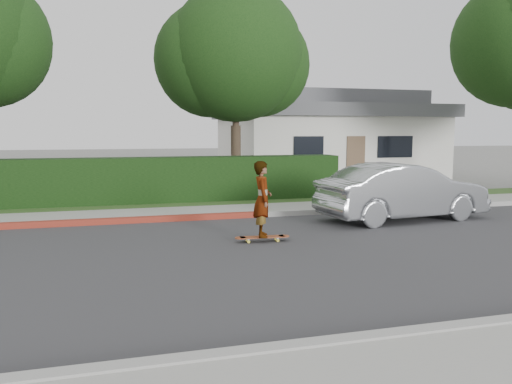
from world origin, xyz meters
TOP-DOWN VIEW (x-y plane):
  - ground at (0.00, 0.00)m, footprint 120.00×120.00m
  - road at (0.00, 0.00)m, footprint 60.00×8.00m
  - curb_near at (0.00, -4.10)m, footprint 60.00×0.20m
  - sidewalk_near at (0.00, -5.00)m, footprint 60.00×1.60m
  - curb_far at (0.00, 4.10)m, footprint 60.00×0.20m
  - curb_red_section at (-5.00, 4.10)m, footprint 12.00×0.21m
  - sidewalk_far at (0.00, 5.00)m, footprint 60.00×1.60m
  - planting_strip at (0.00, 6.60)m, footprint 60.00×1.60m
  - hedge at (-3.00, 7.20)m, footprint 15.00×1.00m
  - tree_center at (1.49, 9.19)m, footprint 5.66×4.84m
  - house at (8.00, 16.00)m, footprint 10.60×8.60m
  - skateboard at (0.22, 1.15)m, footprint 1.17×0.31m
  - skateboarder at (0.22, 1.15)m, footprint 0.48×0.64m
  - car_silver at (4.48, 2.70)m, footprint 4.65×2.05m

SIDE VIEW (x-z plane):
  - ground at x=0.00m, z-range 0.00..0.00m
  - road at x=0.00m, z-range 0.00..0.01m
  - planting_strip at x=0.00m, z-range 0.00..0.10m
  - sidewalk_near at x=0.00m, z-range 0.00..0.12m
  - sidewalk_far at x=0.00m, z-range 0.00..0.12m
  - curb_near at x=0.00m, z-range 0.00..0.15m
  - curb_far at x=0.00m, z-range 0.00..0.15m
  - curb_red_section at x=-5.00m, z-range 0.00..0.15m
  - skateboard at x=0.22m, z-range 0.05..0.16m
  - car_silver at x=4.48m, z-range 0.00..1.48m
  - hedge at x=-3.00m, z-range 0.00..1.50m
  - skateboarder at x=0.22m, z-range 0.12..1.70m
  - house at x=8.00m, z-range -0.05..4.25m
  - tree_center at x=1.49m, z-range 1.18..8.62m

